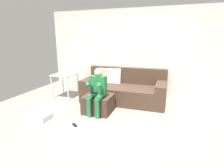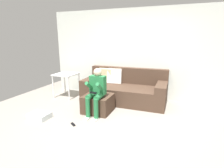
{
  "view_description": "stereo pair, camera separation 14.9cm",
  "coord_description": "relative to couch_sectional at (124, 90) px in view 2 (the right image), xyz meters",
  "views": [
    {
      "loc": [
        0.9,
        -3.03,
        1.68
      ],
      "look_at": [
        -0.44,
        1.02,
        0.59
      ],
      "focal_mm": 28.17,
      "sensor_mm": 36.0,
      "label": 1
    },
    {
      "loc": [
        1.04,
        -2.98,
        1.68
      ],
      "look_at": [
        -0.44,
        1.02,
        0.59
      ],
      "focal_mm": 28.17,
      "sensor_mm": 36.0,
      "label": 2
    }
  ],
  "objects": [
    {
      "name": "couch_sectional",
      "position": [
        0.0,
        0.0,
        0.0
      ],
      "size": [
        2.23,
        0.99,
        0.89
      ],
      "color": "#473326",
      "rests_on": "ground_plane"
    },
    {
      "name": "person_seated",
      "position": [
        -0.33,
        -1.12,
        0.28
      ],
      "size": [
        0.35,
        0.59,
        1.06
      ],
      "color": "#26723F",
      "rests_on": "ground_plane"
    },
    {
      "name": "storage_bin",
      "position": [
        -1.42,
        -1.73,
        -0.26
      ],
      "size": [
        0.44,
        0.33,
        0.12
      ],
      "primitive_type": "cube",
      "rotation": [
        0.0,
        0.0,
        -0.01
      ],
      "color": "silver",
      "rests_on": "ground_plane"
    },
    {
      "name": "remote_near_ottoman",
      "position": [
        -0.56,
        -1.74,
        -0.31
      ],
      "size": [
        0.15,
        0.12,
        0.02
      ],
      "primitive_type": "cube",
      "rotation": [
        0.0,
        0.0,
        -0.62
      ],
      "color": "black",
      "rests_on": "ground_plane"
    },
    {
      "name": "side_table",
      "position": [
        -1.75,
        -0.19,
        0.28
      ],
      "size": [
        0.6,
        0.63,
        0.69
      ],
      "color": "white",
      "rests_on": "ground_plane"
    },
    {
      "name": "wall_back",
      "position": [
        0.26,
        0.48,
        0.93
      ],
      "size": [
        5.31,
        0.1,
        2.5
      ],
      "primitive_type": "cube",
      "color": "silver",
      "rests_on": "ground_plane"
    },
    {
      "name": "ground_plane",
      "position": [
        0.26,
        -1.52,
        -0.32
      ],
      "size": [
        6.9,
        6.9,
        0.0
      ],
      "primitive_type": "plane",
      "color": "gray"
    },
    {
      "name": "ottoman",
      "position": [
        -0.37,
        -0.94,
        -0.11
      ],
      "size": [
        0.64,
        0.62,
        0.41
      ],
      "primitive_type": "cube",
      "color": "#473326",
      "rests_on": "ground_plane"
    }
  ]
}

